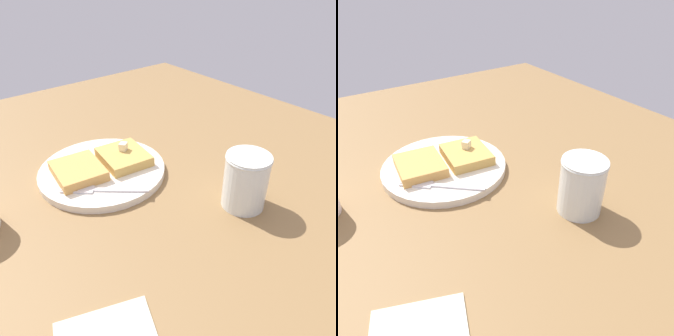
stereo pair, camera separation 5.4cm
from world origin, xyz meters
The scene contains 7 objects.
table_surface centered at (0.00, 0.00, 0.97)cm, with size 108.27×108.27×1.93cm, color olive.
plate centered at (8.17, 1.99, 2.78)cm, with size 25.00×25.00×1.46cm.
toast_slice_left centered at (3.34, 2.59, 4.39)cm, with size 8.66×10.24×2.00cm, color tan.
toast_slice_middle centered at (13.00, 1.40, 4.39)cm, with size 8.66×10.24×2.00cm, color #D2984C.
butter_pat_primary centered at (2.74, 1.73, 6.20)cm, with size 1.62×1.46×1.62cm, color beige.
fork centered at (12.51, 8.32, 3.57)cm, with size 12.98×11.62×0.36cm.
syrup_jar centered at (-5.95, 26.28, 6.51)cm, with size 7.73×7.73×9.94cm.
Camera 1 is at (33.33, 52.77, 38.97)cm, focal length 35.00 mm.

